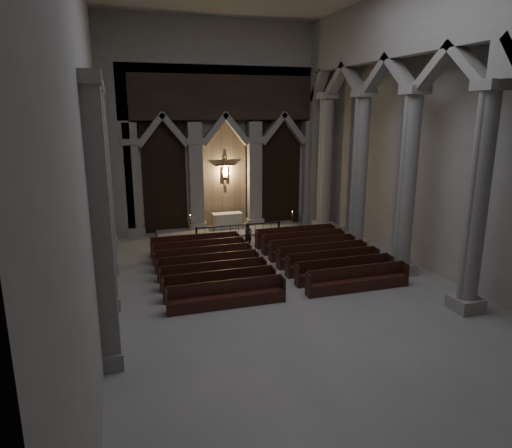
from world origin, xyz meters
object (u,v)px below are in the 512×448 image
Objects in this scene: candle_stand_right at (292,228)px; worshipper at (248,236)px; pews at (268,263)px; candle_stand_left at (191,235)px; altar_rail at (239,230)px; altar at (227,220)px.

candle_stand_right is 3.58m from worshipper.
candle_stand_right is 0.14× the size of pews.
pews is (2.58, -5.40, -0.11)m from candle_stand_left.
altar_rail is 3.33m from candle_stand_right.
pews is 7.58× the size of worshipper.
candle_stand_right is at bearing 5.43° from altar_rail.
altar_rail is 3.05× the size of candle_stand_left.
altar is 3.25m from candle_stand_left.
candle_stand_left is 5.99m from pews.
candle_stand_left is 1.13× the size of candle_stand_right.
altar is 1.27× the size of candle_stand_right.
candle_stand_left is (-2.58, 0.41, -0.20)m from altar_rail.
candle_stand_left is (-2.54, -2.02, -0.18)m from altar.
pews is at bearing -64.47° from candle_stand_left.
pews is (0.00, -4.99, -0.30)m from altar_rail.
altar is 2.43m from altar_rail.
altar is 0.37× the size of altar_rail.
altar is 7.43m from pews.
altar is at bearing 91.02° from altar_rail.
altar is at bearing 73.57° from worshipper.
altar_rail is (0.04, -2.43, 0.02)m from altar.
candle_stand_right is at bearing -0.92° from candle_stand_left.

